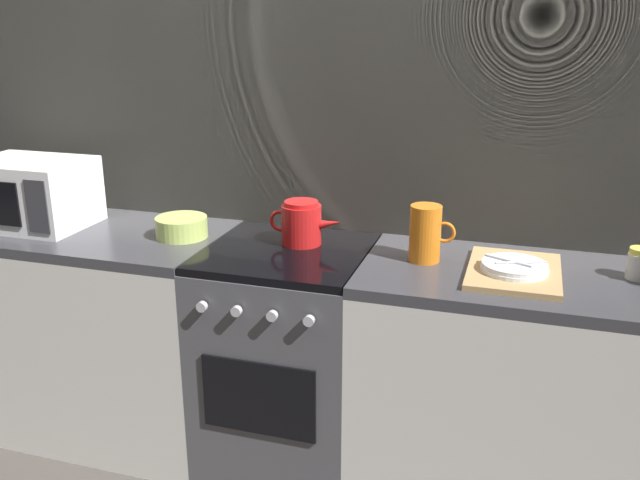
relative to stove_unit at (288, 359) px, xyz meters
The scene contains 11 objects.
ground_plane 0.45m from the stove_unit, 90.00° to the left, with size 8.00×8.00×0.00m, color #47423D.
back_wall 0.82m from the stove_unit, 90.00° to the left, with size 3.60×0.05×2.40m.
counter_left 0.90m from the stove_unit, behind, with size 1.20×0.60×0.90m.
stove_unit is the anchor object (origin of this frame).
counter_right 0.90m from the stove_unit, ahead, with size 1.20×0.60×0.90m.
microwave 1.24m from the stove_unit, behind, with size 0.46×0.35×0.27m.
kettle 0.54m from the stove_unit, 68.14° to the left, with size 0.28×0.15×0.17m.
mixing_bowl 0.66m from the stove_unit, behind, with size 0.20×0.20×0.08m, color #B7D166.
pitcher 0.75m from the stove_unit, ahead, with size 0.16×0.11×0.20m.
dish_pile 0.94m from the stove_unit, ahead, with size 0.30×0.40×0.06m.
spice_jar 1.30m from the stove_unit, ahead, with size 0.08×0.08×0.10m.
Camera 1 is at (0.82, -2.24, 1.72)m, focal length 38.42 mm.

